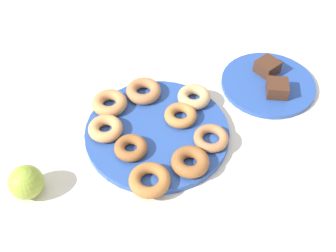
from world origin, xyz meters
TOP-DOWN VIEW (x-y plane):
  - ground_plane at (0.00, 0.00)m, footprint 2.40×2.40m
  - donut_plate at (0.00, 0.00)m, footprint 0.35×0.35m
  - donut_0 at (-0.06, 0.03)m, footprint 0.11×0.11m
  - donut_1 at (-0.01, -0.14)m, footprint 0.12×0.12m
  - donut_2 at (0.06, -0.11)m, footprint 0.11×0.11m
  - donut_3 at (-0.13, 0.04)m, footprint 0.09×0.09m
  - donut_4 at (-0.03, 0.13)m, footprint 0.10×0.10m
  - donut_5 at (-0.09, -0.09)m, footprint 0.12×0.12m
  - donut_6 at (0.09, -0.02)m, footprint 0.10×0.10m
  - donut_7 at (0.06, 0.12)m, footprint 0.12×0.12m
  - donut_8 at (0.15, 0.06)m, footprint 0.11×0.11m
  - cake_plate at (-0.30, 0.18)m, footprint 0.26×0.26m
  - brownie_near at (-0.33, 0.17)m, footprint 0.07×0.07m
  - brownie_far at (-0.26, 0.22)m, footprint 0.07×0.07m
  - apple at (0.28, -0.17)m, footprint 0.08×0.08m

SIDE VIEW (x-z plane):
  - ground_plane at x=0.00m, z-range 0.00..0.00m
  - cake_plate at x=-0.30m, z-range 0.00..0.01m
  - donut_plate at x=0.00m, z-range 0.00..0.02m
  - donut_4 at x=-0.03m, z-range 0.02..0.04m
  - donut_6 at x=0.09m, z-range 0.02..0.04m
  - donut_0 at x=-0.06m, z-range 0.02..0.04m
  - donut_8 at x=0.15m, z-range 0.02..0.04m
  - brownie_near at x=-0.33m, z-range 0.01..0.05m
  - brownie_far at x=-0.26m, z-range 0.01..0.05m
  - donut_2 at x=0.06m, z-range 0.02..0.04m
  - donut_3 at x=-0.13m, z-range 0.02..0.04m
  - donut_5 at x=-0.09m, z-range 0.02..0.05m
  - donut_1 at x=-0.01m, z-range 0.02..0.05m
  - donut_7 at x=0.06m, z-range 0.02..0.05m
  - apple at x=0.28m, z-range 0.00..0.08m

